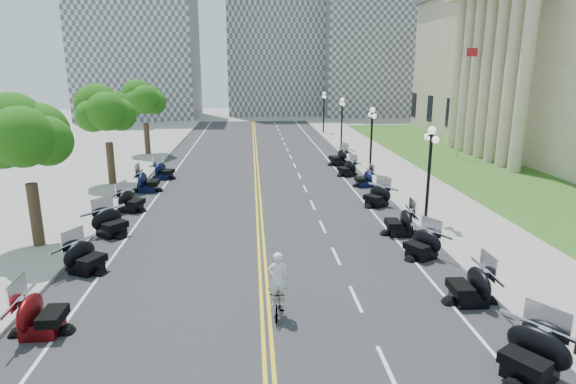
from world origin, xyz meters
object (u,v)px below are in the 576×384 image
object	(u,v)px
bicycle	(278,302)
cyclist_rider	(277,261)
flagpole	(462,102)
motorcycle_n_3	(532,352)

from	to	relation	value
bicycle	cyclist_rider	bearing A→B (deg)	0.00
flagpole	cyclist_rider	world-z (taller)	flagpole
flagpole	motorcycle_n_3	world-z (taller)	flagpole
motorcycle_n_3	bicycle	xyz separation A→B (m)	(-6.39, 3.75, -0.26)
flagpole	bicycle	bearing A→B (deg)	-123.12
motorcycle_n_3	cyclist_rider	world-z (taller)	cyclist_rider
motorcycle_n_3	bicycle	distance (m)	7.42
cyclist_rider	bicycle	bearing A→B (deg)	-0.00
flagpole	motorcycle_n_3	xyz separation A→B (m)	(-11.21, -30.74, -4.24)
flagpole	bicycle	xyz separation A→B (m)	(-17.61, -26.99, -4.50)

